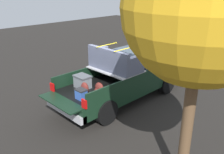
# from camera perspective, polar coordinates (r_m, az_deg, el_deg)

# --- Properties ---
(ground_plane) EXTENTS (40.00, 40.00, 0.00)m
(ground_plane) POSITION_cam_1_polar(r_m,az_deg,el_deg) (9.93, 2.48, -5.07)
(ground_plane) COLOR black
(pickup_truck) EXTENTS (6.05, 2.06, 2.23)m
(pickup_truck) POSITION_cam_1_polar(r_m,az_deg,el_deg) (9.80, 3.99, 0.71)
(pickup_truck) COLOR black
(pickup_truck) RESTS_ON ground_plane
(tree_background) EXTENTS (2.89, 2.89, 5.41)m
(tree_background) POSITION_cam_1_polar(r_m,az_deg,el_deg) (4.70, 20.26, 14.77)
(tree_background) COLOR brown
(tree_background) RESTS_ON ground_plane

